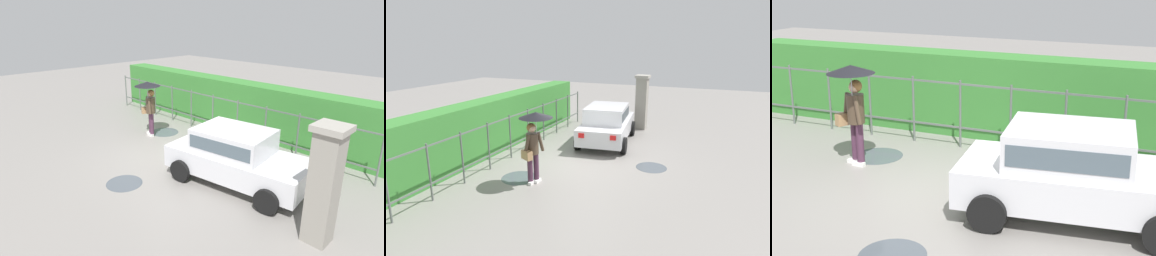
% 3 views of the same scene
% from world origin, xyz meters
% --- Properties ---
extents(ground_plane, '(40.00, 40.00, 0.00)m').
position_xyz_m(ground_plane, '(0.00, 0.00, 0.00)').
color(ground_plane, gray).
extents(car, '(3.90, 2.25, 1.48)m').
position_xyz_m(car, '(2.51, -0.03, 0.80)').
color(car, silver).
rests_on(car, ground).
extents(pedestrian, '(0.92, 0.92, 2.04)m').
position_xyz_m(pedestrian, '(-1.96, 0.59, 1.44)').
color(pedestrian, '#47283D').
rests_on(pedestrian, ground).
extents(gate_pillar, '(0.60, 0.60, 2.42)m').
position_xyz_m(gate_pillar, '(5.15, -0.77, 1.24)').
color(gate_pillar, gray).
rests_on(gate_pillar, ground).
extents(fence_section, '(11.52, 0.05, 1.50)m').
position_xyz_m(fence_section, '(-0.49, 2.40, 0.82)').
color(fence_section, '#59605B').
rests_on(fence_section, ground).
extents(hedge_row, '(12.47, 0.90, 1.90)m').
position_xyz_m(hedge_row, '(-0.49, 3.49, 0.95)').
color(hedge_row, '#387F33').
rests_on(hedge_row, ground).
extents(puddle_near, '(0.97, 0.97, 0.00)m').
position_xyz_m(puddle_near, '(0.50, -2.19, 0.00)').
color(puddle_near, '#4C545B').
rests_on(puddle_near, ground).
extents(puddle_far, '(1.06, 1.06, 0.00)m').
position_xyz_m(puddle_far, '(-1.85, 1.19, 0.00)').
color(puddle_far, '#4C545B').
rests_on(puddle_far, ground).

